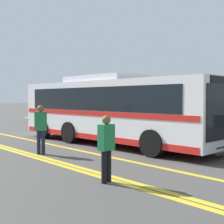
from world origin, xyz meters
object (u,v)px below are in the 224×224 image
(transit_bus, at_px, (112,108))
(parked_car_2, at_px, (171,123))
(pedestrian_0, at_px, (106,145))
(pedestrian_1, at_px, (41,126))
(parked_car_1, at_px, (103,118))
(parked_car_0, at_px, (54,115))

(transit_bus, xyz_separation_m, parked_car_2, (0.22, 4.09, -0.87))
(parked_car_2, relative_size, pedestrian_0, 2.50)
(pedestrian_0, relative_size, pedestrian_1, 0.91)
(pedestrian_0, height_order, pedestrian_1, pedestrian_1)
(parked_car_1, bearing_deg, parked_car_0, 86.21)
(parked_car_2, xyz_separation_m, pedestrian_1, (-0.05, -7.85, 0.30))
(parked_car_0, bearing_deg, pedestrian_0, 59.35)
(parked_car_1, relative_size, pedestrian_0, 2.90)
(parked_car_0, xyz_separation_m, parked_car_1, (6.52, -0.33, 0.07))
(parked_car_0, relative_size, parked_car_2, 0.96)
(parked_car_1, distance_m, parked_car_2, 5.14)
(transit_bus, height_order, pedestrian_0, transit_bus)
(parked_car_2, distance_m, pedestrian_1, 7.85)
(parked_car_2, height_order, pedestrian_1, pedestrian_1)
(parked_car_0, xyz_separation_m, parked_car_2, (11.64, 0.17, 0.05))
(pedestrian_0, bearing_deg, parked_car_2, 20.19)
(pedestrian_1, bearing_deg, parked_car_0, 98.84)
(parked_car_1, bearing_deg, parked_car_2, -85.33)
(transit_bus, relative_size, parked_car_0, 2.74)
(parked_car_1, bearing_deg, pedestrian_0, -130.78)
(parked_car_1, distance_m, pedestrian_1, 8.93)
(pedestrian_0, bearing_deg, parked_car_1, 42.26)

